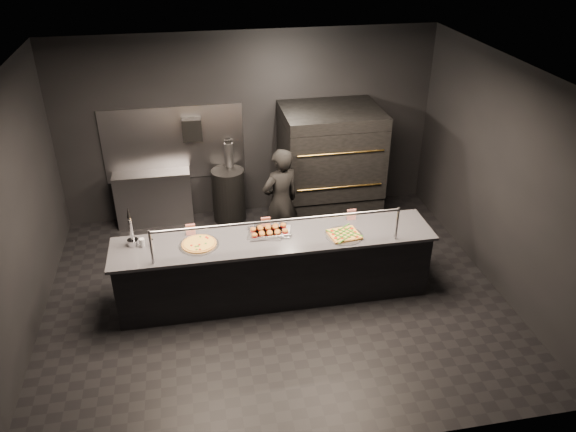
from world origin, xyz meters
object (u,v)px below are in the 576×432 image
(square_pizza, at_px, (344,235))
(pizza_oven, at_px, (330,166))
(slider_tray_a, at_px, (265,232))
(slider_tray_b, at_px, (273,230))
(service_counter, at_px, (275,268))
(towel_dispenser, at_px, (192,129))
(worker, at_px, (280,202))
(trash_bin, at_px, (229,195))
(prep_shelf, at_px, (154,198))
(fire_extinguisher, at_px, (229,156))
(round_pizza, at_px, (199,244))
(beer_tap, at_px, (132,235))

(square_pizza, bearing_deg, pizza_oven, 80.94)
(slider_tray_a, height_order, slider_tray_b, slider_tray_b)
(service_counter, height_order, towel_dispenser, towel_dispenser)
(slider_tray_a, bearing_deg, worker, 69.66)
(pizza_oven, relative_size, towel_dispenser, 5.46)
(square_pizza, relative_size, worker, 0.29)
(pizza_oven, bearing_deg, trash_bin, 168.68)
(pizza_oven, height_order, worker, pizza_oven)
(prep_shelf, relative_size, slider_tray_a, 2.48)
(pizza_oven, distance_m, slider_tray_a, 2.21)
(fire_extinguisher, relative_size, worker, 0.31)
(service_counter, height_order, square_pizza, service_counter)
(service_counter, bearing_deg, fire_extinguisher, 98.30)
(round_pizza, bearing_deg, pizza_oven, 41.44)
(square_pizza, distance_m, trash_bin, 2.71)
(pizza_oven, relative_size, slider_tray_b, 3.75)
(prep_shelf, relative_size, square_pizza, 2.52)
(pizza_oven, xyz_separation_m, trash_bin, (-1.60, 0.32, -0.52))
(slider_tray_a, xyz_separation_m, worker, (0.37, 1.01, -0.12))
(square_pizza, bearing_deg, slider_tray_b, 163.11)
(square_pizza, bearing_deg, beer_tap, 174.07)
(pizza_oven, height_order, slider_tray_b, pizza_oven)
(towel_dispenser, relative_size, round_pizza, 0.70)
(slider_tray_a, relative_size, trash_bin, 0.55)
(fire_extinguisher, height_order, round_pizza, fire_extinguisher)
(slider_tray_b, distance_m, worker, 1.02)
(round_pizza, height_order, square_pizza, square_pizza)
(service_counter, relative_size, round_pizza, 8.24)
(fire_extinguisher, bearing_deg, pizza_oven, -17.89)
(trash_bin, relative_size, worker, 0.54)
(slider_tray_b, relative_size, worker, 0.31)
(slider_tray_b, xyz_separation_m, trash_bin, (-0.40, 2.07, -0.51))
(service_counter, distance_m, slider_tray_b, 0.51)
(round_pizza, height_order, worker, worker)
(pizza_oven, height_order, round_pizza, pizza_oven)
(fire_extinguisher, xyz_separation_m, slider_tray_a, (0.25, -2.28, -0.11))
(pizza_oven, height_order, beer_tap, pizza_oven)
(worker, bearing_deg, towel_dispenser, -69.63)
(towel_dispenser, height_order, slider_tray_b, towel_dispenser)
(beer_tap, height_order, trash_bin, beer_tap)
(round_pizza, bearing_deg, beer_tap, 169.09)
(round_pizza, height_order, trash_bin, round_pizza)
(round_pizza, height_order, slider_tray_a, slider_tray_a)
(worker, bearing_deg, trash_bin, -80.91)
(slider_tray_b, height_order, square_pizza, slider_tray_b)
(pizza_oven, xyz_separation_m, square_pizza, (-0.32, -2.02, -0.03))
(trash_bin, bearing_deg, service_counter, -79.79)
(fire_extinguisher, bearing_deg, slider_tray_b, -81.16)
(service_counter, bearing_deg, square_pizza, -7.54)
(service_counter, height_order, trash_bin, service_counter)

